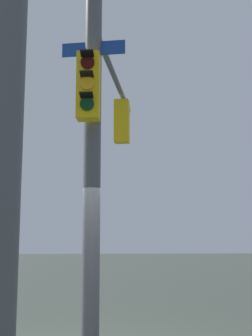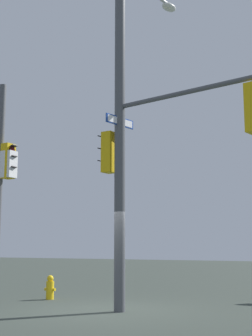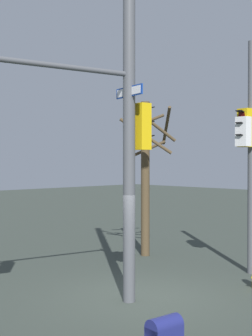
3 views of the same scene
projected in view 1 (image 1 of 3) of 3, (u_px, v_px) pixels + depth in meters
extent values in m
cylinder|color=#4C4F54|center=(93.00, 50.00, 7.62)|extent=(0.29, 0.29, 9.75)
cylinder|color=#4C4F54|center=(115.00, 79.00, 10.23)|extent=(5.13, 1.07, 0.12)
cube|color=gold|center=(122.00, 121.00, 11.25)|extent=(0.37, 0.41, 1.10)
cylinder|color=#2F0403|center=(123.00, 110.00, 11.46)|extent=(0.08, 0.22, 0.22)
cube|color=black|center=(123.00, 107.00, 11.55)|extent=(0.20, 0.24, 0.06)
cylinder|color=#F2A814|center=(123.00, 123.00, 11.41)|extent=(0.08, 0.22, 0.22)
cube|color=black|center=(123.00, 119.00, 11.50)|extent=(0.20, 0.24, 0.06)
cylinder|color=black|center=(123.00, 136.00, 11.35)|extent=(0.08, 0.22, 0.22)
cube|color=black|center=(123.00, 132.00, 11.45)|extent=(0.20, 0.24, 0.06)
cylinder|color=#4C4F54|center=(122.00, 98.00, 11.34)|extent=(0.04, 0.04, 0.15)
cube|color=gold|center=(88.00, 86.00, 7.15)|extent=(0.34, 0.39, 1.10)
cylinder|color=#2F0403|center=(87.00, 62.00, 7.04)|extent=(0.05, 0.22, 0.22)
cube|color=black|center=(87.00, 53.00, 6.98)|extent=(0.18, 0.22, 0.06)
cylinder|color=#F2A814|center=(87.00, 83.00, 6.99)|extent=(0.05, 0.22, 0.22)
cube|color=black|center=(87.00, 74.00, 6.93)|extent=(0.18, 0.22, 0.06)
cylinder|color=black|center=(87.00, 104.00, 6.93)|extent=(0.05, 0.22, 0.22)
cube|color=black|center=(86.00, 95.00, 6.88)|extent=(0.18, 0.22, 0.06)
cube|color=navy|center=(93.00, 49.00, 7.63)|extent=(0.26, 1.08, 0.24)
cube|color=white|center=(94.00, 49.00, 7.64)|extent=(0.22, 0.98, 0.18)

